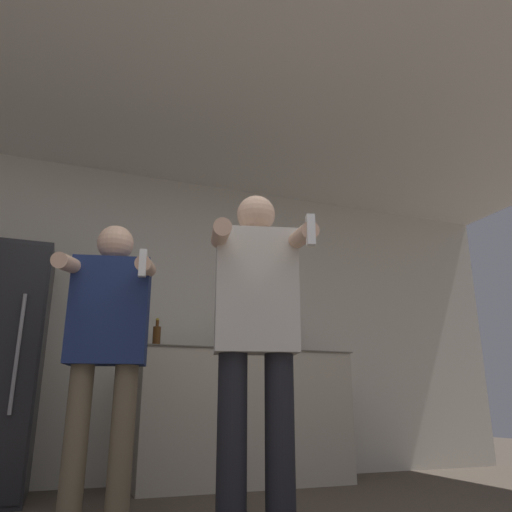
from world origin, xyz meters
name	(u,v)px	position (x,y,z in m)	size (l,w,h in m)	color
wall_back	(151,319)	(0.00, 2.63, 1.27)	(7.00, 0.06, 2.55)	beige
ceiling_slab	(195,96)	(0.00, 1.30, 2.57)	(7.00, 3.12, 0.05)	silver
counter	(243,416)	(0.71, 2.32, 0.50)	(1.70, 0.59, 1.00)	#BCB29E
bottle_brown_liquor	(296,342)	(1.22, 2.40, 1.11)	(0.07, 0.07, 0.29)	maroon
bottle_short_whiskey	(157,337)	(0.02, 2.40, 1.10)	(0.06, 0.06, 0.25)	#563314
bottle_red_label	(271,337)	(0.99, 2.40, 1.14)	(0.08, 0.08, 0.34)	black
bottle_clear_vodka	(261,338)	(0.90, 2.40, 1.13)	(0.07, 0.07, 0.33)	#194723
bottle_dark_rum	(232,342)	(0.65, 2.40, 1.09)	(0.09, 0.09, 0.26)	#194723
person_woman_foreground	(256,330)	(0.22, 0.72, 0.94)	(0.56, 0.62, 1.65)	black
person_man_side	(107,335)	(-0.43, 1.34, 0.96)	(0.57, 0.61, 1.61)	#75664C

